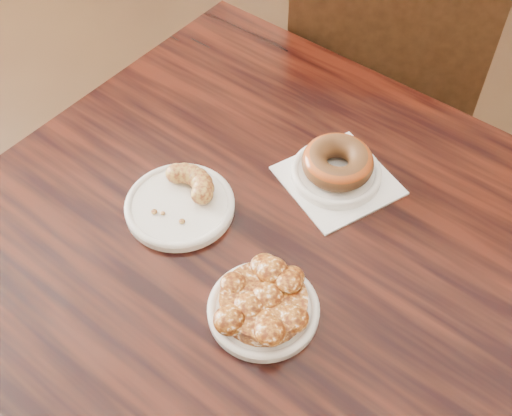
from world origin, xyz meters
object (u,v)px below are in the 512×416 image
at_px(glazed_donut, 338,162).
at_px(cruller_fragment, 179,197).
at_px(apple_fritter, 263,300).
at_px(chair_far, 378,92).
at_px(cafe_table, 256,344).

xyz_separation_m(glazed_donut, cruller_fragment, (-0.20, -0.17, -0.01)).
distance_m(apple_fritter, cruller_fragment, 0.23).
distance_m(glazed_donut, cruller_fragment, 0.26).
height_order(glazed_donut, cruller_fragment, glazed_donut).
distance_m(chair_far, apple_fritter, 0.93).
distance_m(chair_far, cruller_fragment, 0.83).
bearing_deg(apple_fritter, chair_far, 94.89).
relative_size(cafe_table, glazed_donut, 7.60).
relative_size(cafe_table, chair_far, 0.99).
bearing_deg(apple_fritter, cruller_fragment, 150.18).
relative_size(glazed_donut, cruller_fragment, 1.00).
distance_m(chair_far, glazed_donut, 0.68).
height_order(chair_far, apple_fritter, chair_far).
height_order(cafe_table, cruller_fragment, cruller_fragment).
bearing_deg(cafe_table, apple_fritter, -47.80).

